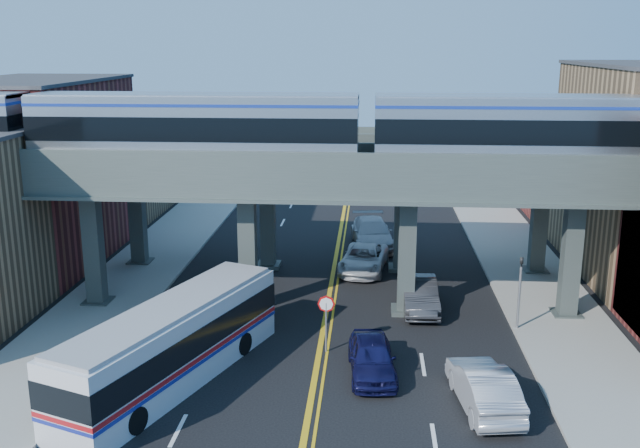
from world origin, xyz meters
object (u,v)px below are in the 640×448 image
object	(u,v)px
transit_bus	(173,344)
car_parked_curb	(484,387)
car_lane_b	(420,295)
stop_sign	(326,314)
car_lane_d	(372,233)
car_lane_c	(364,259)
traffic_signal	(520,285)
car_lane_a	(372,357)
transit_train	(196,127)

from	to	relation	value
transit_bus	car_parked_curb	bearing A→B (deg)	-74.77
car_parked_curb	car_lane_b	bearing A→B (deg)	-87.76
stop_sign	car_lane_d	xyz separation A→B (m)	(1.99, 17.04, -0.85)
stop_sign	car_lane_d	world-z (taller)	stop_sign
stop_sign	car_lane_c	xyz separation A→B (m)	(1.50, 11.63, -1.00)
car_parked_curb	traffic_signal	bearing A→B (deg)	-117.59
stop_sign	car_lane_d	distance (m)	17.18
car_lane_a	traffic_signal	bearing A→B (deg)	31.99
car_lane_b	car_parked_curb	size ratio (longest dim) A/B	0.97
car_lane_b	car_lane_d	world-z (taller)	car_lane_d
transit_train	stop_sign	xyz separation A→B (m)	(6.69, -5.00, -7.58)
car_lane_a	car_parked_curb	distance (m)	4.81
traffic_signal	car_parked_curb	world-z (taller)	traffic_signal
traffic_signal	car_lane_a	world-z (taller)	traffic_signal
car_lane_c	car_lane_d	distance (m)	5.43
transit_bus	car_lane_d	distance (m)	21.81
traffic_signal	car_lane_d	xyz separation A→B (m)	(-6.91, 14.04, -1.39)
car_lane_c	car_parked_curb	world-z (taller)	car_parked_curb
stop_sign	transit_bus	xyz separation A→B (m)	(-5.95, -3.26, -0.16)
stop_sign	transit_train	bearing A→B (deg)	143.25
car_parked_curb	car_lane_a	bearing A→B (deg)	-37.48
transit_train	car_lane_a	xyz separation A→B (m)	(8.72, -7.12, -8.56)
car_lane_b	traffic_signal	bearing A→B (deg)	-30.19
car_lane_a	car_lane_b	xyz separation A→B (m)	(2.41, 7.59, 0.03)
transit_bus	car_lane_c	size ratio (longest dim) A/B	2.25
stop_sign	transit_bus	world-z (taller)	transit_bus
transit_train	car_lane_b	world-z (taller)	transit_train
car_lane_b	car_lane_d	bearing A→B (deg)	100.64
car_lane_d	car_parked_curb	bearing A→B (deg)	-85.33
car_lane_a	car_lane_c	world-z (taller)	car_lane_a
car_lane_a	car_lane_c	bearing A→B (deg)	87.48
car_lane_a	car_lane_b	bearing A→B (deg)	67.67
transit_train	traffic_signal	world-z (taller)	transit_train
car_lane_c	car_parked_curb	bearing A→B (deg)	-66.21
transit_train	car_lane_c	world-z (taller)	transit_train
stop_sign	car_parked_curb	distance (m)	7.72
stop_sign	car_lane_c	distance (m)	11.77
stop_sign	car_lane_d	bearing A→B (deg)	83.33
transit_train	car_lane_c	size ratio (longest dim) A/B	8.99
transit_bus	car_lane_d	xyz separation A→B (m)	(7.95, 20.30, -0.69)
transit_bus	car_parked_curb	size ratio (longest dim) A/B	2.41
traffic_signal	transit_bus	bearing A→B (deg)	-157.14
transit_train	car_parked_curb	bearing A→B (deg)	-36.39
traffic_signal	stop_sign	bearing A→B (deg)	-161.37
car_lane_c	car_lane_b	bearing A→B (deg)	-56.99
car_lane_d	car_lane_a	bearing A→B (deg)	-96.30
traffic_signal	car_lane_d	distance (m)	15.71
car_lane_d	car_parked_curb	distance (m)	21.95
traffic_signal	car_lane_a	distance (m)	8.71
car_lane_a	car_lane_d	xyz separation A→B (m)	(-0.03, 19.16, 0.13)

